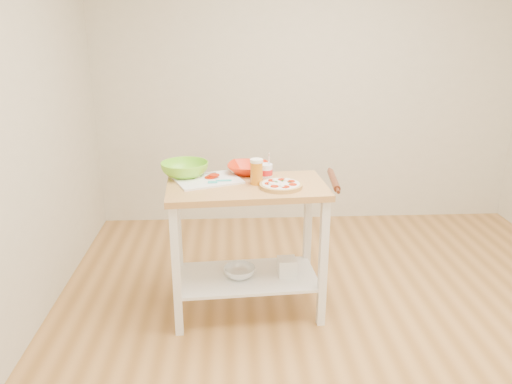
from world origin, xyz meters
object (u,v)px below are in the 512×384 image
object	(u,v)px
knife	(191,175)
shelf_glass_bowl	(240,272)
pizza	(281,185)
rolling_pin	(334,180)
cutting_board	(207,180)
orange_bowl	(248,168)
beer_pint	(257,172)
spatula	(219,181)
green_bowl	(185,169)
shelf_bin	(287,267)
yogurt_tub	(266,172)
prep_island	(247,223)

from	to	relation	value
knife	shelf_glass_bowl	size ratio (longest dim) A/B	1.26
pizza	rolling_pin	world-z (taller)	same
cutting_board	knife	size ratio (longest dim) A/B	1.80
knife	orange_bowl	world-z (taller)	orange_bowl
rolling_pin	beer_pint	bearing A→B (deg)	178.21
rolling_pin	knife	bearing A→B (deg)	168.62
spatula	rolling_pin	bearing A→B (deg)	-3.59
spatula	knife	world-z (taller)	knife
green_bowl	beer_pint	world-z (taller)	beer_pint
orange_bowl	shelf_bin	bearing A→B (deg)	-46.39
yogurt_tub	orange_bowl	bearing A→B (deg)	126.42
prep_island	rolling_pin	world-z (taller)	rolling_pin
green_bowl	rolling_pin	distance (m)	0.98
prep_island	orange_bowl	distance (m)	0.39
shelf_bin	rolling_pin	bearing A→B (deg)	0.79
beer_pint	rolling_pin	bearing A→B (deg)	-1.79
prep_island	shelf_glass_bowl	xyz separation A→B (m)	(-0.05, -0.01, -0.35)
cutting_board	rolling_pin	distance (m)	0.81
beer_pint	shelf_bin	distance (m)	0.69
cutting_board	spatula	bearing A→B (deg)	-62.59
cutting_board	green_bowl	xyz separation A→B (m)	(-0.15, 0.10, 0.04)
orange_bowl	beer_pint	distance (m)	0.25
orange_bowl	cutting_board	bearing A→B (deg)	-150.25
pizza	shelf_bin	size ratio (longest dim) A/B	2.23
green_bowl	shelf_glass_bowl	size ratio (longest dim) A/B	1.47
beer_pint	rolling_pin	xyz separation A→B (m)	(0.49, -0.02, -0.06)
shelf_glass_bowl	shelf_bin	size ratio (longest dim) A/B	1.77
shelf_bin	beer_pint	bearing A→B (deg)	174.62
beer_pint	rolling_pin	distance (m)	0.49
cutting_board	beer_pint	size ratio (longest dim) A/B	2.95
shelf_glass_bowl	shelf_bin	bearing A→B (deg)	0.85
shelf_glass_bowl	pizza	bearing A→B (deg)	-11.78
yogurt_tub	green_bowl	bearing A→B (deg)	170.01
spatula	yogurt_tub	world-z (taller)	yogurt_tub
prep_island	spatula	world-z (taller)	spatula
prep_island	knife	bearing A→B (deg)	153.07
beer_pint	yogurt_tub	world-z (taller)	yogurt_tub
orange_bowl	green_bowl	xyz separation A→B (m)	(-0.42, -0.05, 0.01)
pizza	orange_bowl	size ratio (longest dim) A/B	0.96
orange_bowl	shelf_glass_bowl	xyz separation A→B (m)	(-0.07, -0.26, -0.64)
knife	shelf_glass_bowl	distance (m)	0.72
spatula	shelf_glass_bowl	distance (m)	0.64
prep_island	shelf_bin	distance (m)	0.42
green_bowl	pizza	bearing A→B (deg)	-23.32
cutting_board	shelf_glass_bowl	distance (m)	0.66
orange_bowl	pizza	bearing A→B (deg)	-59.19
cutting_board	knife	distance (m)	0.14
prep_island	yogurt_tub	world-z (taller)	yogurt_tub
spatula	rolling_pin	distance (m)	0.73
cutting_board	yogurt_tub	distance (m)	0.38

